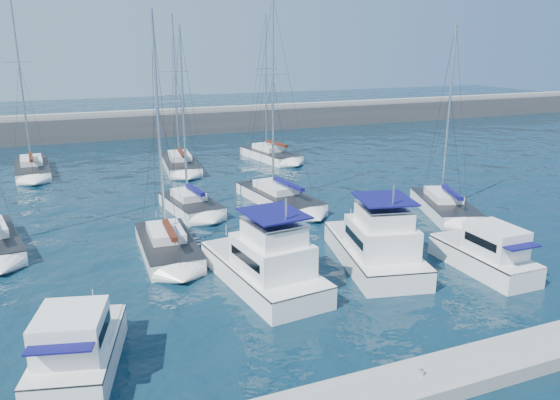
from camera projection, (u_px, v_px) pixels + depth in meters
name	position (u px, v px, depth m)	size (l,w,h in m)	color
ground	(297.00, 276.00, 29.85)	(220.00, 220.00, 0.00)	black
breakwater	(143.00, 127.00, 75.70)	(160.00, 6.00, 4.45)	#424244
dock	(421.00, 383.00, 20.00)	(40.00, 2.20, 0.60)	gray
dock_cleat_centre	(421.00, 373.00, 19.89)	(0.16, 0.16, 0.25)	silver
motor_yacht_port_outer	(77.00, 351.00, 20.90)	(4.28, 6.40, 3.20)	white
motor_yacht_port_inner	(266.00, 266.00, 28.35)	(4.50, 9.07, 4.69)	white
motor_yacht_stbd_inner	(377.00, 247.00, 30.94)	(5.58, 9.25, 4.69)	white
motor_yacht_stbd_outer	(486.00, 255.00, 30.30)	(2.58, 6.51, 3.20)	white
sailboat_mid_b	(168.00, 246.00, 32.90)	(3.37, 7.89, 14.49)	white
sailboat_mid_c	(191.00, 205.00, 41.23)	(3.81, 6.96, 13.90)	white
sailboat_mid_d	(279.00, 197.00, 43.30)	(4.22, 9.59, 16.05)	white
sailboat_mid_e	(444.00, 206.00, 40.99)	(5.62, 8.58, 14.05)	white
sailboat_back_a	(32.00, 168.00, 53.28)	(3.46, 9.26, 17.07)	white
sailboat_back_b	(180.00, 164.00, 55.38)	(4.05, 9.43, 15.43)	white
sailboat_back_c	(270.00, 155.00, 59.92)	(4.44, 8.82, 15.56)	white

